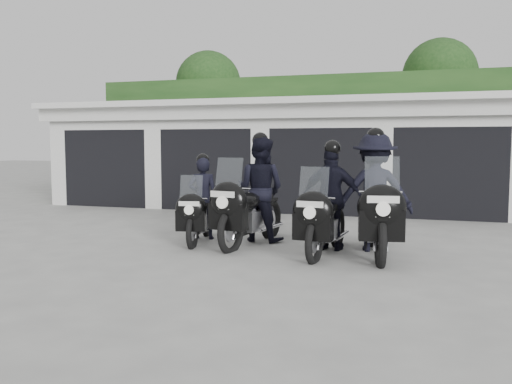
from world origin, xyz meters
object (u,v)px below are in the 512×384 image
(police_bike_a, at_px, (200,206))
(police_bike_c, at_px, (329,204))
(police_bike_d, at_px, (375,198))
(police_bike_b, at_px, (255,195))

(police_bike_a, relative_size, police_bike_c, 0.86)
(police_bike_a, bearing_deg, police_bike_d, -12.95)
(police_bike_d, bearing_deg, police_bike_c, -177.85)
(police_bike_b, bearing_deg, police_bike_d, 1.52)
(police_bike_c, xyz_separation_m, police_bike_d, (0.74, 0.16, 0.10))
(police_bike_c, distance_m, police_bike_d, 0.77)
(police_bike_b, relative_size, police_bike_d, 0.97)
(police_bike_b, bearing_deg, police_bike_a, -161.35)
(police_bike_a, height_order, police_bike_c, police_bike_c)
(police_bike_a, relative_size, police_bike_b, 0.80)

